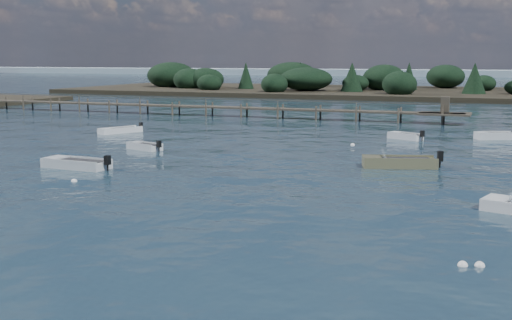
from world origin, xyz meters
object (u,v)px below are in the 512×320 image
at_px(tender_far_grey, 145,148).
at_px(tender_far_white, 405,137).
at_px(dinghy_extra_a, 120,131).
at_px(dinghy_extra_b, 399,164).
at_px(tender_far_grey_b, 495,137).
at_px(jetty, 209,107).
at_px(dinghy_mid_grey, 76,165).

xyz_separation_m(tender_far_grey, tender_far_white, (16.37, 12.81, 0.01)).
bearing_deg(dinghy_extra_a, tender_far_white, 10.68).
relative_size(dinghy_extra_b, tender_far_white, 1.55).
bearing_deg(tender_far_white, tender_far_grey_b, 21.11).
distance_m(dinghy_extra_a, jetty, 18.28).
xyz_separation_m(dinghy_mid_grey, dinghy_extra_a, (-7.76, 16.51, -0.02)).
bearing_deg(jetty, tender_far_grey_b, -19.98).
xyz_separation_m(tender_far_grey_b, dinghy_extra_a, (-30.57, -7.10, -0.03)).
bearing_deg(dinghy_extra_b, tender_far_white, 96.90).
bearing_deg(jetty, tender_far_white, -29.88).
bearing_deg(dinghy_extra_a, jetty, 90.41).
height_order(tender_far_grey_b, tender_far_grey, tender_far_grey_b).
relative_size(dinghy_mid_grey, dinghy_extra_a, 1.10).
distance_m(dinghy_extra_b, tender_far_grey, 18.06).
distance_m(tender_far_grey_b, tender_far_grey, 27.78).
height_order(tender_far_grey, dinghy_extra_a, dinghy_extra_a).
relative_size(tender_far_grey_b, dinghy_extra_a, 0.84).
distance_m(tender_far_grey, tender_far_white, 20.79).
distance_m(dinghy_extra_b, tender_far_white, 13.86).
bearing_deg(dinghy_extra_a, tender_far_grey, -48.11).
relative_size(tender_far_grey_b, tender_far_grey, 1.12).
height_order(tender_far_grey, jetty, jetty).
bearing_deg(tender_far_grey_b, dinghy_extra_b, -107.23).
distance_m(dinghy_mid_grey, tender_far_white, 26.45).
xyz_separation_m(tender_far_grey_b, tender_far_white, (-6.74, -2.60, -0.02)).
xyz_separation_m(dinghy_mid_grey, tender_far_grey, (-0.30, 8.20, -0.02)).
bearing_deg(tender_far_grey_b, dinghy_mid_grey, -134.01).
relative_size(dinghy_extra_a, tender_far_white, 1.34).
height_order(dinghy_extra_b, tender_far_white, dinghy_extra_b).
relative_size(dinghy_extra_a, jetty, 0.06).
xyz_separation_m(tender_far_grey, dinghy_extra_a, (-7.46, 8.32, -0.00)).
xyz_separation_m(tender_far_white, jetty, (-23.96, 13.76, 0.84)).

